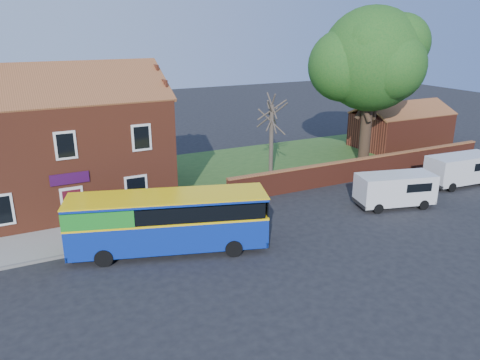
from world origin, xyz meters
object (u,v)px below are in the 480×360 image
van_near (395,189)px  bus (162,220)px  large_tree (370,62)px  van_far (460,169)px

van_near → bus: bearing=-167.7°
large_tree → van_far: bearing=-74.0°
van_near → van_far: (6.92, 1.04, 0.04)m
van_far → large_tree: bearing=110.3°
van_near → large_tree: size_ratio=0.41×
bus → van_near: (14.41, -0.51, -0.50)m
van_far → large_tree: large_tree is taller
van_near → van_far: van_far is taller
bus → large_tree: bearing=39.8°
van_near → van_far: bearing=22.9°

